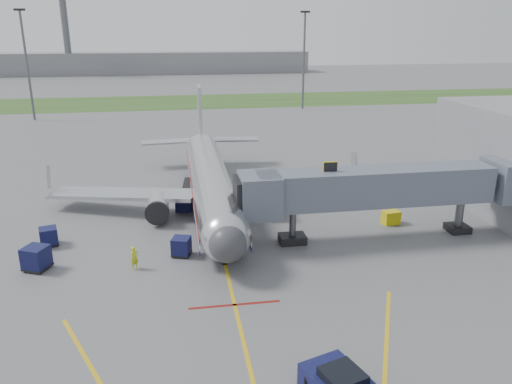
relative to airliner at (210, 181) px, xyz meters
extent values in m
plane|color=#565659|center=(0.00, -15.25, -2.65)|extent=(400.00, 400.00, 0.00)
cube|color=#2D4C1E|center=(0.00, 74.75, -2.64)|extent=(300.00, 25.00, 0.01)
cube|color=gold|center=(0.00, -17.25, -2.64)|extent=(0.25, 50.00, 0.01)
cube|color=maroon|center=(0.00, -19.25, -2.64)|extent=(6.00, 0.25, 0.01)
cylinder|color=silver|center=(0.00, -0.25, 0.05)|extent=(3.80, 28.00, 3.80)
sphere|color=silver|center=(0.00, -14.25, 0.05)|extent=(3.80, 3.80, 3.80)
sphere|color=#38383D|center=(0.00, -15.55, 0.05)|extent=(2.74, 2.74, 2.74)
cube|color=black|center=(0.00, -14.65, 0.60)|extent=(2.20, 1.20, 0.55)
cone|color=silver|center=(0.00, 16.25, 0.05)|extent=(3.80, 5.00, 3.80)
cube|color=#B7BAC1|center=(0.00, 15.75, 4.05)|extent=(0.35, 4.20, 7.00)
cube|color=#B7BAC1|center=(-8.50, -0.25, -0.85)|extent=(15.10, 8.59, 1.13)
cube|color=#B7BAC1|center=(8.50, -0.25, -0.85)|extent=(15.10, 8.59, 1.13)
cylinder|color=silver|center=(-5.20, -3.25, -1.30)|extent=(2.10, 3.60, 2.10)
cylinder|color=silver|center=(5.20, -3.25, -1.30)|extent=(2.10, 3.60, 2.10)
cube|color=maroon|center=(1.92, -0.25, -0.30)|extent=(0.05, 28.00, 0.45)
cube|color=navy|center=(1.92, -0.25, -1.20)|extent=(0.05, 28.00, 0.35)
cylinder|color=black|center=(0.00, -13.25, -2.35)|extent=(0.28, 0.70, 0.70)
cylinder|color=black|center=(-2.60, 0.25, -2.20)|extent=(0.50, 1.00, 1.00)
cylinder|color=black|center=(2.60, 0.25, -2.20)|extent=(0.50, 1.00, 1.00)
cube|color=slate|center=(13.00, -10.25, 1.95)|extent=(20.00, 3.00, 3.00)
cube|color=slate|center=(3.20, -10.25, 1.75)|extent=(3.20, 3.60, 3.40)
cube|color=black|center=(2.00, -10.25, 1.75)|extent=(1.60, 3.00, 2.80)
cube|color=#D1BE0C|center=(9.00, -10.25, 3.75)|extent=(1.20, 0.15, 1.00)
cylinder|color=#595B60|center=(6.00, -10.25, -1.10)|extent=(0.56, 0.56, 3.10)
cube|color=black|center=(6.00, -10.25, -2.30)|extent=(2.20, 1.60, 0.70)
cylinder|color=#595B60|center=(21.00, -10.25, -1.10)|extent=(0.70, 0.70, 3.10)
cube|color=black|center=(21.00, -10.25, -2.35)|extent=(1.80, 1.80, 0.60)
cube|color=slate|center=(25.00, -10.25, 1.95)|extent=(3.00, 4.00, 3.40)
cylinder|color=#595B60|center=(-30.00, 54.75, 7.35)|extent=(0.44, 0.44, 20.00)
cube|color=black|center=(-30.00, 54.75, 17.55)|extent=(2.00, 0.40, 0.40)
cylinder|color=#595B60|center=(25.00, 59.75, 7.35)|extent=(0.44, 0.44, 20.00)
cube|color=black|center=(25.00, 59.75, 17.55)|extent=(2.00, 0.40, 0.40)
cube|color=slate|center=(-10.00, 154.75, 1.35)|extent=(120.00, 14.00, 8.00)
cylinder|color=#595B60|center=(-40.00, 149.75, 11.35)|extent=(2.40, 2.40, 28.00)
cube|color=black|center=(4.00, -28.83, -1.23)|extent=(2.28, 2.28, 0.57)
cylinder|color=black|center=(2.57, -27.75, -2.19)|extent=(0.52, 0.94, 0.91)
cylinder|color=black|center=(4.51, -27.12, -2.19)|extent=(0.52, 0.94, 0.91)
cube|color=#0E0C36|center=(-13.91, -11.83, -1.65)|extent=(2.15, 2.15, 1.62)
cube|color=black|center=(-13.91, -11.83, -2.46)|extent=(2.22, 2.22, 0.13)
cylinder|color=black|center=(-14.74, -12.14, -2.50)|extent=(0.33, 0.36, 0.29)
cylinder|color=black|center=(-13.60, -12.66, -2.50)|extent=(0.33, 0.36, 0.29)
cylinder|color=black|center=(-14.23, -11.00, -2.50)|extent=(0.33, 0.36, 0.29)
cylinder|color=black|center=(-13.08, -11.52, -2.50)|extent=(0.33, 0.36, 0.29)
cube|color=#0E0C36|center=(-13.99, -7.44, -1.80)|extent=(1.69, 1.69, 1.37)
cube|color=black|center=(-13.99, -7.44, -2.49)|extent=(1.74, 1.74, 0.11)
cylinder|color=black|center=(-14.36, -8.10, -2.52)|extent=(0.25, 0.29, 0.25)
cylinder|color=black|center=(-13.34, -7.81, -2.52)|extent=(0.25, 0.29, 0.25)
cylinder|color=black|center=(-14.65, -7.07, -2.52)|extent=(0.25, 0.29, 0.25)
cylinder|color=black|center=(-13.62, -6.79, -2.52)|extent=(0.25, 0.29, 0.25)
cube|color=#0E0C36|center=(-3.23, -11.19, -1.82)|extent=(1.69, 1.69, 1.35)
cube|color=black|center=(-3.23, -11.19, -2.49)|extent=(1.74, 1.74, 0.10)
cylinder|color=black|center=(-3.88, -11.53, -2.52)|extent=(0.26, 0.29, 0.24)
cylinder|color=black|center=(-2.88, -11.84, -2.52)|extent=(0.26, 0.29, 0.24)
cylinder|color=black|center=(-3.57, -10.53, -2.52)|extent=(0.26, 0.29, 0.24)
cylinder|color=black|center=(-2.57, -10.84, -2.52)|extent=(0.26, 0.29, 0.24)
cube|color=#0E0C36|center=(-2.50, 0.32, -2.17)|extent=(2.20, 4.04, 0.96)
cube|color=black|center=(-2.40, 0.84, -1.16)|extent=(1.76, 4.39, 1.50)
cylinder|color=black|center=(-3.29, -0.93, -2.35)|extent=(0.34, 0.63, 0.60)
cylinder|color=black|center=(-2.25, -1.14, -2.35)|extent=(0.34, 0.63, 0.60)
cylinder|color=black|center=(-2.76, 1.78, -2.35)|extent=(0.34, 0.63, 0.60)
cylinder|color=black|center=(-1.72, 1.58, -2.35)|extent=(0.34, 0.63, 0.60)
cube|color=#D1BE0C|center=(15.92, -7.56, -2.04)|extent=(1.64, 1.21, 1.21)
cylinder|color=black|center=(15.42, -7.63, -2.49)|extent=(0.24, 0.33, 0.30)
cylinder|color=black|center=(16.42, -7.49, -2.49)|extent=(0.24, 0.33, 0.30)
imported|color=#B8C817|center=(-6.72, -12.96, -1.75)|extent=(0.77, 0.76, 1.79)
camera|label=1|loc=(-3.32, -47.61, 14.59)|focal=35.00mm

